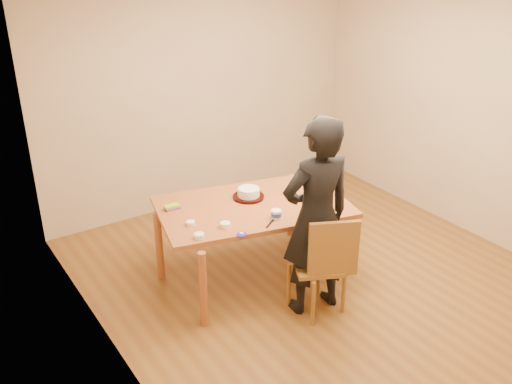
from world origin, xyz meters
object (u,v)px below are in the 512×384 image
dining_chair (317,265)px  cake (248,192)px  dining_table (253,207)px  cake_plate (249,197)px  person (316,218)px

dining_chair → cake: size_ratio=1.90×
dining_chair → dining_table: bearing=127.0°
cake_plate → dining_table: bearing=-107.4°
cake_plate → cake: cake is taller
cake_plate → cake: bearing=0.0°
cake_plate → cake: (0.00, 0.00, 0.04)m
dining_table → cake_plate: bearing=86.2°
dining_table → person: size_ratio=0.98×
dining_chair → cake: 0.99m
dining_chair → cake: cake is taller
dining_table → dining_chair: size_ratio=4.36×
cake → person: bearing=-83.2°
dining_chair → person: bearing=116.1°
person → cake: bearing=-76.2°
dining_table → person: 0.76m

